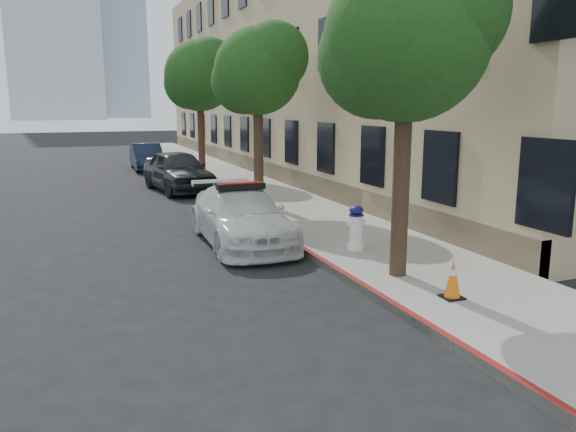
# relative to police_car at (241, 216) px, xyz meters

# --- Properties ---
(ground) EXTENTS (120.00, 120.00, 0.00)m
(ground) POSITION_rel_police_car_xyz_m (-1.10, -1.81, -0.64)
(ground) COLOR black
(ground) RESTS_ON ground
(sidewalk) EXTENTS (3.20, 50.00, 0.15)m
(sidewalk) POSITION_rel_police_car_xyz_m (2.50, 8.19, -0.57)
(sidewalk) COLOR gray
(sidewalk) RESTS_ON ground
(curb_strip) EXTENTS (0.12, 50.00, 0.15)m
(curb_strip) POSITION_rel_police_car_xyz_m (0.96, 8.19, -0.57)
(curb_strip) COLOR maroon
(curb_strip) RESTS_ON ground
(building) EXTENTS (8.00, 36.00, 10.00)m
(building) POSITION_rel_police_car_xyz_m (8.10, 13.19, 4.36)
(building) COLOR tan
(building) RESTS_ON ground
(tower_right) EXTENTS (14.00, 14.00, 44.00)m
(tower_right) POSITION_rel_police_car_xyz_m (7.90, 133.19, 21.36)
(tower_right) COLOR #9EA8B7
(tower_right) RESTS_ON ground
(tree_near) EXTENTS (2.92, 2.82, 5.62)m
(tree_near) POSITION_rel_police_car_xyz_m (1.83, -3.83, 3.63)
(tree_near) COLOR black
(tree_near) RESTS_ON sidewalk
(tree_mid) EXTENTS (2.77, 2.64, 5.43)m
(tree_mid) POSITION_rel_police_car_xyz_m (1.83, 4.17, 3.52)
(tree_mid) COLOR black
(tree_mid) RESTS_ON sidewalk
(tree_far) EXTENTS (3.10, 3.00, 5.81)m
(tree_far) POSITION_rel_police_car_xyz_m (1.83, 12.17, 3.74)
(tree_far) COLOR black
(tree_far) RESTS_ON sidewalk
(police_car) EXTENTS (1.91, 4.45, 1.43)m
(police_car) POSITION_rel_police_car_xyz_m (0.00, 0.00, 0.00)
(police_car) COLOR silver
(police_car) RESTS_ON ground
(parked_car_mid) EXTENTS (2.33, 4.61, 1.51)m
(parked_car_mid) POSITION_rel_police_car_xyz_m (0.10, 8.58, 0.11)
(parked_car_mid) COLOR black
(parked_car_mid) RESTS_ON ground
(parked_car_far) EXTENTS (1.40, 3.90, 1.28)m
(parked_car_far) POSITION_rel_police_car_xyz_m (-0.10, 16.04, -0.00)
(parked_car_far) COLOR #131A31
(parked_car_far) RESTS_ON ground
(fire_hydrant) EXTENTS (0.40, 0.37, 0.95)m
(fire_hydrant) POSITION_rel_police_car_xyz_m (1.94, -1.94, -0.03)
(fire_hydrant) COLOR white
(fire_hydrant) RESTS_ON sidewalk
(traffic_cone) EXTENTS (0.34, 0.34, 0.63)m
(traffic_cone) POSITION_rel_police_car_xyz_m (1.93, -5.21, -0.18)
(traffic_cone) COLOR black
(traffic_cone) RESTS_ON sidewalk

